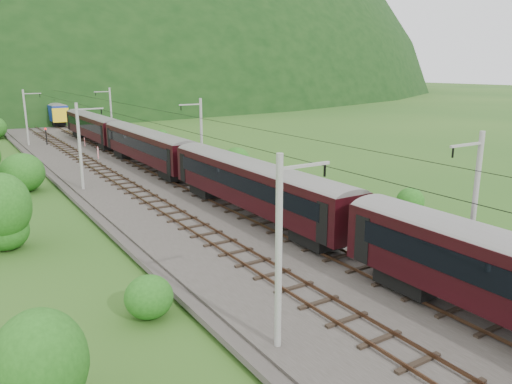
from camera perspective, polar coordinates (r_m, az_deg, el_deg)
ground at (r=25.23m, az=14.45°, el=-13.27°), size 600.00×600.00×0.00m
railbed at (r=32.16m, az=1.42°, el=-6.41°), size 14.00×220.00×0.30m
track_left at (r=30.89m, az=-2.32°, el=-6.86°), size 2.40×220.00×0.27m
track_right at (r=33.39m, az=4.86°, el=-5.26°), size 2.40×220.00×0.27m
catenary_left at (r=48.71m, az=-19.42°, el=5.14°), size 2.54×192.28×8.00m
catenary_right at (r=52.75m, az=-6.34°, el=6.48°), size 2.54×192.28×8.00m
overhead_wires at (r=30.43m, az=1.49°, el=5.95°), size 4.83×198.00×0.03m
train at (r=46.57m, az=-7.52°, el=4.15°), size 2.92×141.06×5.07m
hazard_post_near at (r=64.94m, az=-17.60°, el=4.28°), size 0.17×0.17×1.55m
hazard_post_far at (r=76.28m, az=-19.00°, el=5.45°), size 0.14×0.14×1.29m
signal at (r=79.67m, az=-22.86°, el=6.04°), size 0.27×0.27×2.47m
vegetation_left at (r=31.68m, az=-26.85°, el=-3.67°), size 13.05×145.39×6.91m
vegetation_right at (r=40.49m, az=11.91°, el=-0.92°), size 6.62×103.24×2.72m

